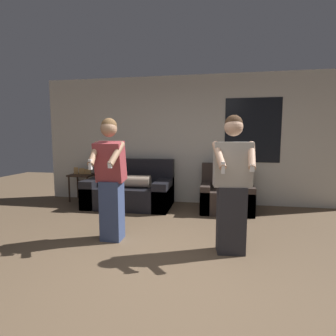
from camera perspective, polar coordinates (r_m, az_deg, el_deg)
name	(u,v)px	position (r m, az deg, el deg)	size (l,w,h in m)	color
ground_plane	(161,281)	(2.82, -1.59, -23.34)	(14.00, 14.00, 0.00)	brown
wall_back	(192,140)	(5.64, 5.30, 6.07)	(6.54, 0.07, 2.70)	beige
couch	(130,191)	(5.49, -8.25, -4.88)	(1.71, 0.99, 0.95)	black
armchair	(226,195)	(5.21, 12.56, -5.74)	(0.97, 0.83, 0.89)	#332823
side_table	(82,178)	(6.14, -18.18, -2.06)	(0.51, 0.44, 0.75)	#332319
person_left	(111,179)	(3.62, -12.39, -2.25)	(0.44, 0.49, 1.67)	#384770
person_right	(232,185)	(3.24, 13.77, -3.57)	(0.51, 0.49, 1.68)	#28282D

